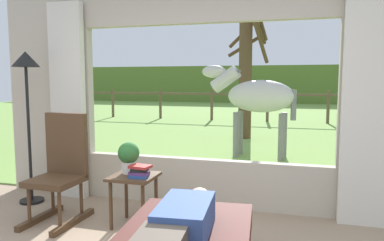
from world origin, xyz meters
TOP-DOWN VIEW (x-y plane):
  - back_wall_with_window at (0.00, 2.26)m, footprint 5.20×0.12m
  - curtain_panel_left at (-1.69, 2.12)m, footprint 0.44×0.10m
  - curtain_panel_right at (1.69, 2.12)m, footprint 0.44×0.10m
  - outdoor_pasture_lawn at (0.00, 13.16)m, footprint 36.00×21.68m
  - distant_hill_ridge at (0.00, 23.00)m, footprint 36.00×2.00m
  - reclining_person at (0.34, 0.26)m, footprint 0.39×1.44m
  - rocking_chair at (-1.31, 1.40)m, footprint 0.49×0.69m
  - side_table at (-0.51, 1.46)m, footprint 0.44×0.44m
  - potted_plant at (-0.59, 1.52)m, footprint 0.22×0.22m
  - book_stack at (-0.42, 1.40)m, footprint 0.22×0.18m
  - floor_lamp_left at (-2.01, 1.79)m, footprint 0.32×0.32m
  - horse at (0.29, 5.13)m, footprint 1.82×0.69m
  - pasture_tree at (-0.21, 7.40)m, footprint 1.18×1.15m
  - pasture_fence_line at (0.00, 11.34)m, footprint 16.10×0.10m

SIDE VIEW (x-z plane):
  - outdoor_pasture_lawn at x=0.00m, z-range 0.00..0.02m
  - side_table at x=-0.51m, z-range 0.17..0.69m
  - reclining_person at x=0.34m, z-range 0.41..0.63m
  - rocking_chair at x=-1.31m, z-range -0.01..1.11m
  - book_stack at x=-0.42m, z-range 0.52..0.64m
  - potted_plant at x=-0.59m, z-range 0.54..0.86m
  - pasture_fence_line at x=0.00m, z-range 0.19..1.29m
  - horse at x=0.29m, z-range 0.29..2.02m
  - curtain_panel_left at x=-1.69m, z-range 0.00..2.40m
  - curtain_panel_right at x=1.69m, z-range 0.00..2.40m
  - distant_hill_ridge at x=0.00m, z-range 0.00..2.40m
  - back_wall_with_window at x=0.00m, z-range -0.03..2.52m
  - floor_lamp_left at x=-2.01m, z-range 0.55..2.35m
  - pasture_tree at x=-0.21m, z-range 0.01..3.40m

